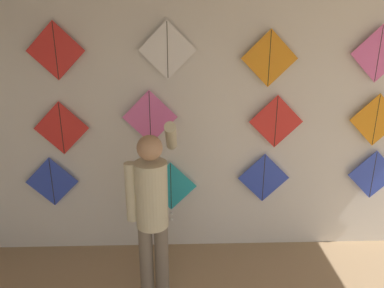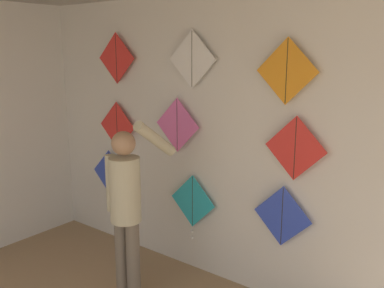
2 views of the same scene
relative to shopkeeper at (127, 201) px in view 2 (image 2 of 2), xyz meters
The scene contains 11 objects.
back_panel 1.15m from the shopkeeper, 55.55° to the left, with size 5.90×0.06×2.80m, color silver.
shopkeeper is the anchor object (origin of this frame).
kite_0 1.37m from the shopkeeper, 144.91° to the left, with size 0.55×0.01×0.55m.
kite_1 0.82m from the shopkeeper, 79.85° to the left, with size 0.55×0.04×0.69m.
kite_2 1.38m from the shopkeeper, 34.59° to the left, with size 0.55×0.01×0.55m.
kite_4 1.32m from the shopkeeper, 140.46° to the left, with size 0.55×0.01×0.55m.
kite_5 0.97m from the shopkeeper, 94.09° to the left, with size 0.55×0.01×0.55m.
kite_6 1.54m from the shopkeeper, 32.63° to the left, with size 0.55×0.01×0.55m.
kite_8 1.72m from the shopkeeper, 139.52° to the left, with size 0.55×0.01×0.55m.
kite_9 1.46m from the shopkeeper, 80.31° to the left, with size 0.55×0.01×0.55m.
kite_10 1.78m from the shopkeeper, 35.12° to the left, with size 0.55×0.01×0.55m.
Camera 2 is at (2.07, 0.67, 2.29)m, focal length 40.00 mm.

